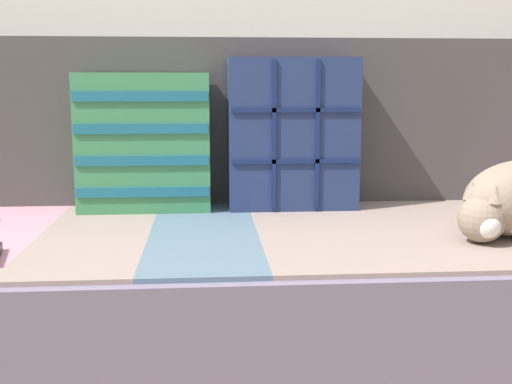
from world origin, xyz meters
name	(u,v)px	position (x,y,z in m)	size (l,w,h in m)	color
couch	(255,303)	(0.00, 0.09, 0.20)	(2.18, 0.91, 0.40)	brown
sofa_backrest	(245,121)	(0.00, 0.48, 0.64)	(2.14, 0.14, 0.48)	#474242
throw_pillow_quilted	(293,134)	(0.12, 0.33, 0.61)	(0.36, 0.14, 0.42)	navy
throw_pillow_striped	(144,143)	(-0.29, 0.33, 0.59)	(0.36, 0.14, 0.38)	#3D8956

